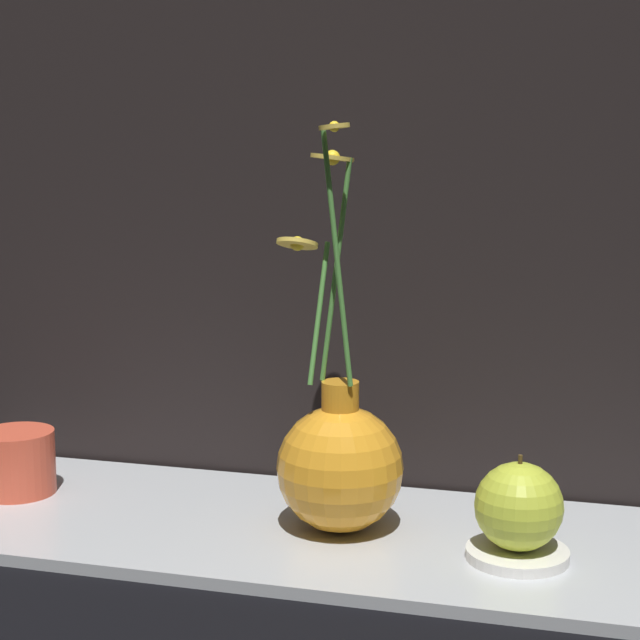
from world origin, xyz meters
The scene contains 6 objects.
ground_plane centered at (0.00, 0.00, 0.00)m, with size 6.00×6.00×0.00m, color black.
shelf centered at (0.00, 0.00, 0.01)m, with size 0.90×0.29×0.01m.
vase_with_flowers centered at (0.03, 0.00, 0.08)m, with size 0.13×0.13×0.40m.
yellow_mug centered at (-0.34, 0.02, 0.05)m, with size 0.09×0.08×0.07m.
saucer_plate centered at (0.21, -0.03, 0.02)m, with size 0.10×0.10×0.01m.
orange_fruit centered at (0.21, -0.03, 0.06)m, with size 0.08×0.08×0.09m.
Camera 1 is at (0.28, -0.99, 0.40)m, focal length 60.00 mm.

